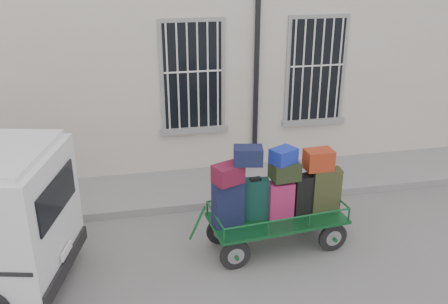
% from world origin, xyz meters
% --- Properties ---
extents(ground, '(80.00, 80.00, 0.00)m').
position_xyz_m(ground, '(0.00, 0.00, 0.00)').
color(ground, slate).
rests_on(ground, ground).
extents(building, '(24.00, 5.15, 6.00)m').
position_xyz_m(building, '(0.00, 5.50, 3.00)').
color(building, beige).
rests_on(building, ground).
extents(sidewalk, '(24.00, 1.70, 0.15)m').
position_xyz_m(sidewalk, '(0.00, 2.20, 0.07)').
color(sidewalk, gray).
rests_on(sidewalk, ground).
extents(luggage_cart, '(2.66, 1.23, 1.91)m').
position_xyz_m(luggage_cart, '(0.49, -0.15, 0.95)').
color(luggage_cart, black).
rests_on(luggage_cart, ground).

